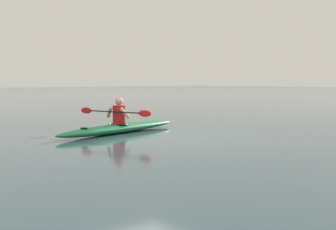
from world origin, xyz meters
name	(u,v)px	position (x,y,z in m)	size (l,w,h in m)	color
ground_plane	(144,140)	(0.00, 0.00, 0.00)	(160.00, 160.00, 0.00)	#334C56
kayak	(121,128)	(-0.47, -1.67, 0.13)	(4.56, 1.77, 0.25)	#19723F
kayaker	(118,113)	(-0.39, -1.65, 0.55)	(0.70, 2.36, 0.70)	red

